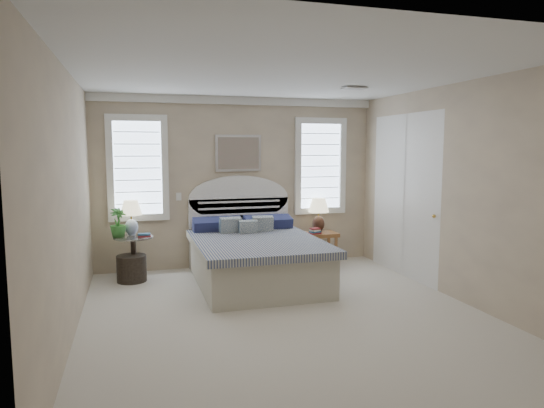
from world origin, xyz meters
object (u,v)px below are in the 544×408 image
(side_table_left, at_px, (134,253))
(lamp_right, at_px, (319,211))
(bed, at_px, (254,255))
(floor_pot, at_px, (132,268))
(lamp_left, at_px, (131,214))
(nightstand_right, at_px, (321,241))

(side_table_left, relative_size, lamp_right, 1.13)
(side_table_left, bearing_deg, bed, -19.74)
(side_table_left, bearing_deg, floor_pot, -108.81)
(lamp_left, bearing_deg, nightstand_right, -1.02)
(side_table_left, xyz_separation_m, lamp_left, (-0.02, 0.15, 0.56))
(floor_pot, bearing_deg, lamp_left, 86.17)
(floor_pot, relative_size, lamp_left, 0.81)
(nightstand_right, height_order, lamp_right, lamp_right)
(side_table_left, height_order, floor_pot, side_table_left)
(bed, bearing_deg, nightstand_right, 28.03)
(floor_pot, distance_m, lamp_right, 3.09)
(bed, height_order, lamp_left, bed)
(side_table_left, distance_m, lamp_left, 0.58)
(bed, distance_m, side_table_left, 1.75)
(floor_pot, distance_m, lamp_left, 0.80)
(lamp_left, relative_size, lamp_right, 0.93)
(side_table_left, distance_m, nightstand_right, 2.95)
(bed, xyz_separation_m, lamp_left, (-1.67, 0.75, 0.56))
(nightstand_right, relative_size, lamp_right, 0.95)
(nightstand_right, bearing_deg, lamp_left, 178.98)
(floor_pot, bearing_deg, bed, -16.12)
(side_table_left, xyz_separation_m, nightstand_right, (2.95, 0.10, -0.00))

